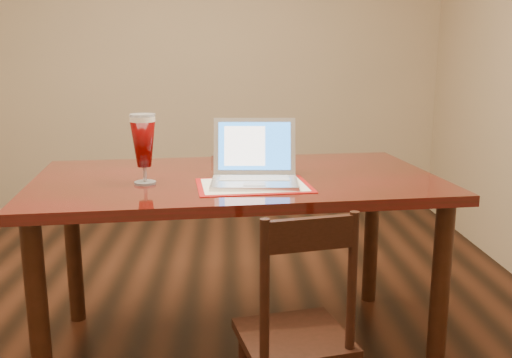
{
  "coord_description": "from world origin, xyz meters",
  "views": [
    {
      "loc": [
        0.46,
        -2.44,
        1.38
      ],
      "look_at": [
        0.57,
        0.04,
        0.83
      ],
      "focal_mm": 40.0,
      "sensor_mm": 36.0,
      "label": 1
    }
  ],
  "objects": [
    {
      "name": "dining_table",
      "position": [
        0.48,
        0.06,
        0.75
      ],
      "size": [
        1.88,
        1.19,
        1.13
      ],
      "rotation": [
        0.0,
        0.0,
        0.11
      ],
      "color": "#540B0B",
      "rests_on": "ground"
    },
    {
      "name": "dining_chair",
      "position": [
        0.69,
        -0.61,
        0.41
      ],
      "size": [
        0.44,
        0.43,
        0.88
      ],
      "rotation": [
        0.0,
        0.0,
        0.23
      ],
      "color": "black",
      "rests_on": "ground"
    },
    {
      "name": "ground",
      "position": [
        0.0,
        0.0,
        0.0
      ],
      "size": [
        5.0,
        5.0,
        0.0
      ],
      "primitive_type": "plane",
      "color": "black",
      "rests_on": "ground"
    }
  ]
}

